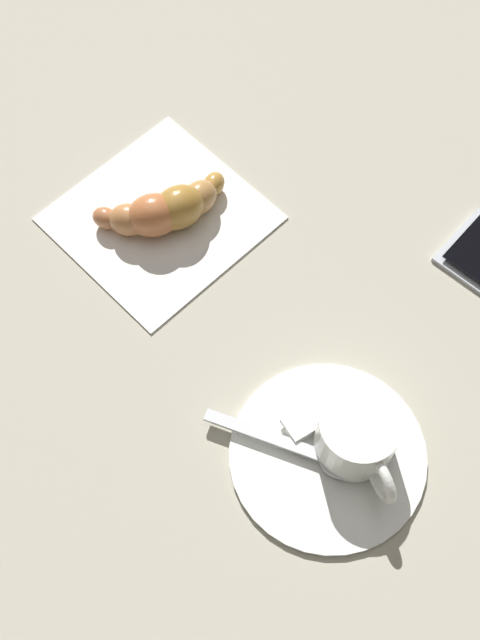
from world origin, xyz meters
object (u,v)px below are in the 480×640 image
at_px(sugar_packet, 324,410).
at_px(croissant, 165,210).
at_px(saucer, 332,452).
at_px(teaspoon, 309,451).
at_px(napkin, 160,218).
at_px(espresso_cup, 358,436).

xyz_separation_m(sugar_packet, croissant, (-0.21, -0.02, 0.01)).
bearing_deg(saucer, teaspoon, -114.68).
distance_m(saucer, napkin, 0.25).
bearing_deg(teaspoon, croissant, 179.48).
bearing_deg(croissant, espresso_cup, 6.85).
relative_size(napkin, croissant, 1.28).
xyz_separation_m(espresso_cup, croissant, (-0.25, -0.03, -0.01)).
xyz_separation_m(espresso_cup, teaspoon, (-0.01, -0.03, -0.02)).
distance_m(sugar_packet, napkin, 0.22).
height_order(saucer, espresso_cup, espresso_cup).
relative_size(saucer, napkin, 0.94).
bearing_deg(saucer, croissant, -176.76).
bearing_deg(espresso_cup, teaspoon, -111.11).
bearing_deg(croissant, saucer, 3.24).
bearing_deg(napkin, saucer, 3.80).
height_order(espresso_cup, croissant, espresso_cup).
bearing_deg(croissant, sugar_packet, 6.53).
bearing_deg(espresso_cup, sugar_packet, -171.23).
xyz_separation_m(saucer, sugar_packet, (-0.03, 0.01, 0.01)).
bearing_deg(sugar_packet, napkin, -85.46).
distance_m(teaspoon, croissant, 0.23).
bearing_deg(sugar_packet, saucer, 67.62).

